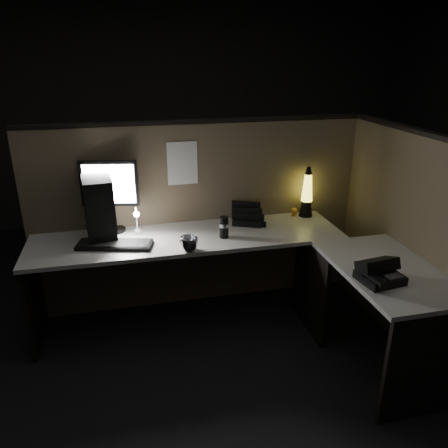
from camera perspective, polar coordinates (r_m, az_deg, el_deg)
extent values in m
plane|color=black|center=(3.14, 0.35, -17.99)|extent=(6.00, 6.00, 0.00)
plane|color=#282623|center=(5.42, -7.31, 14.47)|extent=(6.00, 0.00, 6.00)
cube|color=brown|center=(3.56, -3.13, 0.96)|extent=(2.66, 0.06, 1.50)
cube|color=brown|center=(3.35, 22.70, -2.14)|extent=(0.06, 1.66, 1.50)
cube|color=beige|center=(3.25, -4.68, -1.82)|extent=(2.30, 0.60, 0.03)
cube|color=beige|center=(2.96, 20.63, -5.66)|extent=(0.60, 1.00, 0.03)
cube|color=black|center=(3.46, -23.57, -8.95)|extent=(0.03, 0.55, 0.70)
cube|color=black|center=(2.83, 25.05, -16.50)|extent=(0.55, 0.03, 0.70)
cube|color=black|center=(3.38, 11.21, -8.11)|extent=(0.03, 0.55, 0.70)
cube|color=black|center=(3.29, -16.06, 2.23)|extent=(0.24, 0.45, 0.45)
cylinder|color=black|center=(3.43, -14.20, -0.75)|extent=(0.18, 0.18, 0.02)
cube|color=black|center=(3.41, -14.37, 1.05)|extent=(0.06, 0.05, 0.20)
cube|color=black|center=(3.33, -14.77, 5.14)|extent=(0.42, 0.11, 0.34)
cube|color=white|center=(3.31, -14.77, 5.05)|extent=(0.36, 0.07, 0.29)
cube|color=black|center=(3.15, -14.09, -2.63)|extent=(0.54, 0.29, 0.03)
ellipsoid|color=black|center=(3.06, -10.37, -3.00)|extent=(0.10, 0.08, 0.03)
cube|color=white|center=(3.34, -11.23, -0.96)|extent=(0.04, 0.05, 0.03)
cylinder|color=white|center=(3.30, -11.35, 0.66)|extent=(0.01, 0.01, 0.17)
cylinder|color=white|center=(3.22, -11.42, 1.75)|extent=(0.01, 0.12, 0.01)
sphere|color=white|center=(3.16, -11.36, 1.26)|extent=(0.04, 0.04, 0.04)
cube|color=black|center=(3.48, 3.18, 0.52)|extent=(0.29, 0.28, 0.05)
cube|color=black|center=(3.44, 3.34, 0.91)|extent=(0.22, 0.10, 0.08)
cube|color=black|center=(3.52, 2.89, 2.04)|extent=(0.22, 0.10, 0.16)
cone|color=black|center=(3.67, 10.66, 2.03)|extent=(0.11, 0.11, 0.13)
cone|color=#F8EB41|center=(3.62, 10.85, 4.68)|extent=(0.09, 0.09, 0.22)
sphere|color=brown|center=(3.64, 10.77, 3.61)|extent=(0.04, 0.04, 0.04)
sphere|color=brown|center=(3.62, 10.86, 4.84)|extent=(0.03, 0.03, 0.03)
cone|color=black|center=(3.58, 11.01, 6.86)|extent=(0.06, 0.06, 0.06)
cylinder|color=black|center=(3.18, -0.02, -0.43)|extent=(0.07, 0.07, 0.16)
imported|color=#BABAC1|center=(2.98, -4.61, -2.63)|extent=(0.16, 0.16, 0.10)
sphere|color=orange|center=(3.66, 9.15, 1.71)|extent=(0.05, 0.05, 0.05)
cube|color=white|center=(3.37, -5.45, 7.90)|extent=(0.23, 0.00, 0.33)
cube|color=black|center=(2.76, 19.68, -6.60)|extent=(0.26, 0.23, 0.05)
cube|color=black|center=(2.76, 19.40, -5.10)|extent=(0.25, 0.17, 0.11)
cube|color=black|center=(2.67, 19.03, -6.73)|extent=(0.07, 0.18, 0.04)
cube|color=#3F3F42|center=(2.75, 21.00, -6.20)|extent=(0.11, 0.11, 0.00)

